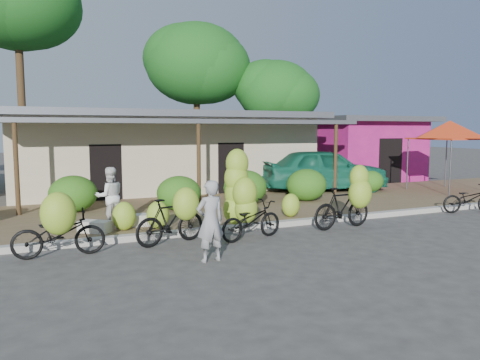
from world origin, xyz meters
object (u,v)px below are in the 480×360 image
object	(u,v)px
bike_left	(173,218)
bystander	(110,196)
red_canopy	(450,130)
tree_near_right	(272,90)
sack_far	(95,227)
teal_van	(324,170)
bike_right	(347,203)
bike_center	(244,203)
vendor	(210,221)
sack_near	(132,221)
tree_center_right	(192,62)
bike_far_left	(59,230)
bike_far_right	(469,199)
tree_far_center	(12,0)

from	to	relation	value
bike_left	bystander	size ratio (longest dim) A/B	1.21
red_canopy	bike_left	bearing A→B (deg)	-163.62
tree_near_right	red_canopy	xyz separation A→B (m)	(2.98, -9.69, -2.21)
sack_far	bike_left	bearing A→B (deg)	-45.18
bystander	teal_van	xyz separation A→B (m)	(9.07, 3.52, 0.10)
bike_right	teal_van	distance (m)	6.94
tree_near_right	bike_center	bearing A→B (deg)	-120.39
red_canopy	sack_far	distance (m)	14.49
bystander	teal_van	bearing A→B (deg)	-163.13
bike_left	teal_van	xyz separation A→B (m)	(8.02, 5.78, 0.37)
tree_near_right	bystander	xyz separation A→B (m)	(-10.68, -11.14, -3.94)
bystander	tree_near_right	bearing A→B (deg)	-138.14
vendor	teal_van	world-z (taller)	teal_van
bystander	sack_near	bearing A→B (deg)	137.85
tree_center_right	bike_right	bearing A→B (deg)	-93.70
bike_far_left	teal_van	xyz separation A→B (m)	(10.45, 5.91, 0.39)
bike_far_right	teal_van	xyz separation A→B (m)	(-1.63, 5.61, 0.54)
bike_left	bike_center	xyz separation A→B (m)	(1.79, 0.04, 0.23)
tree_center_right	red_canopy	world-z (taller)	tree_center_right
teal_van	vendor	bearing A→B (deg)	145.54
tree_near_right	bike_left	distance (m)	17.02
bike_left	tree_near_right	bearing A→B (deg)	-51.64
tree_near_right	bystander	bearing A→B (deg)	-133.78
tree_center_right	vendor	bearing A→B (deg)	-107.37
tree_center_right	red_canopy	size ratio (longest dim) A/B	2.44
tree_near_right	bike_left	xyz separation A→B (m)	(-9.62, -13.39, -4.20)
red_canopy	bike_right	world-z (taller)	red_canopy
bike_center	vendor	xyz separation A→B (m)	(-1.48, -1.62, -0.04)
bike_center	tree_near_right	bearing A→B (deg)	-44.44
bike_left	bike_right	size ratio (longest dim) A/B	0.98
sack_far	bystander	bearing A→B (deg)	55.80
bike_far_left	bike_left	bearing A→B (deg)	-84.97
tree_center_right	teal_van	xyz separation A→B (m)	(2.40, -9.61, -5.39)
bike_center	tree_far_center	bearing A→B (deg)	5.13
bike_far_left	bystander	distance (m)	2.77
bike_far_left	bike_right	world-z (taller)	bike_right
bike_right	sack_near	distance (m)	5.61
red_canopy	bystander	xyz separation A→B (m)	(-13.65, -1.44, -1.73)
bike_far_right	sack_far	distance (m)	11.27
red_canopy	tree_center_right	bearing A→B (deg)	120.82
tree_center_right	red_canopy	xyz separation A→B (m)	(6.98, -11.69, -3.77)
tree_far_center	tree_near_right	xyz separation A→B (m)	(13.00, -1.50, -3.84)
tree_near_right	teal_van	xyz separation A→B (m)	(-1.60, -7.61, -3.84)
bystander	bike_center	bearing A→B (deg)	137.70
bike_left	teal_van	bearing A→B (deg)	-70.17
tree_far_center	bike_center	world-z (taller)	tree_far_center
tree_near_right	bike_right	xyz separation A→B (m)	(-5.01, -13.65, -4.11)
tree_far_center	teal_van	world-z (taller)	tree_far_center
bike_far_left	bystander	bearing A→B (deg)	-28.09
vendor	bystander	bearing A→B (deg)	-77.64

